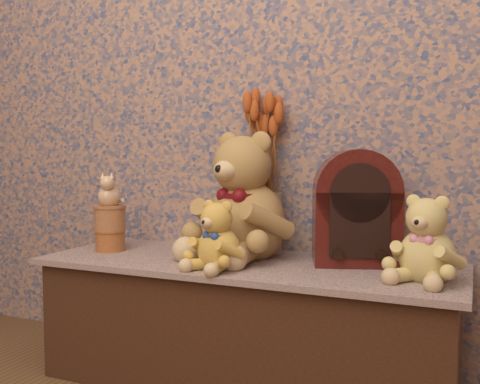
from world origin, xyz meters
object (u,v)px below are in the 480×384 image
object	(u,v)px
teddy_medium	(219,232)
teddy_small	(428,235)
teddy_large	(246,190)
cathedral_radio	(356,207)
biscuit_tin_lower	(110,240)
ceramic_vase	(264,223)
cat_figurine	(109,189)

from	to	relation	value
teddy_medium	teddy_small	xyz separation A→B (m)	(0.62, 0.10, 0.02)
teddy_large	cathedral_radio	xyz separation A→B (m)	(0.38, 0.04, -0.05)
biscuit_tin_lower	ceramic_vase	bearing A→B (deg)	20.27
teddy_large	cathedral_radio	bearing A→B (deg)	23.17
teddy_medium	cat_figurine	xyz separation A→B (m)	(-0.52, 0.13, 0.12)
ceramic_vase	cat_figurine	bearing A→B (deg)	-159.73
teddy_large	ceramic_vase	distance (m)	0.16
teddy_medium	teddy_small	distance (m)	0.63
teddy_small	cat_figurine	xyz separation A→B (m)	(-1.14, 0.03, 0.10)
teddy_small	cat_figurine	world-z (taller)	cat_figurine
teddy_small	biscuit_tin_lower	world-z (taller)	teddy_small
cathedral_radio	biscuit_tin_lower	xyz separation A→B (m)	(-0.89, -0.14, -0.15)
teddy_small	cathedral_radio	size ratio (longest dim) A/B	0.70
teddy_large	teddy_medium	distance (m)	0.25
teddy_small	ceramic_vase	bearing A→B (deg)	176.03
teddy_small	cat_figurine	distance (m)	1.14
teddy_medium	ceramic_vase	world-z (taller)	teddy_medium
teddy_large	biscuit_tin_lower	bearing A→B (deg)	-152.10
cathedral_radio	biscuit_tin_lower	distance (m)	0.92
teddy_small	teddy_large	bearing A→B (deg)	-174.36
teddy_medium	cathedral_radio	xyz separation A→B (m)	(0.38, 0.26, 0.07)
cat_figurine	teddy_large	bearing A→B (deg)	-12.92
teddy_medium	cathedral_radio	world-z (taller)	cathedral_radio
biscuit_tin_lower	cat_figurine	xyz separation A→B (m)	(0.00, 0.00, 0.19)
teddy_medium	cathedral_radio	bearing A→B (deg)	50.20
teddy_medium	biscuit_tin_lower	bearing A→B (deg)	-178.28
teddy_medium	teddy_small	world-z (taller)	teddy_small
cathedral_radio	teddy_medium	bearing A→B (deg)	-164.15
teddy_large	teddy_medium	xyz separation A→B (m)	(0.00, -0.22, -0.12)
teddy_small	cathedral_radio	world-z (taller)	cathedral_radio
teddy_large	cat_figurine	xyz separation A→B (m)	(-0.52, -0.10, -0.00)
cathedral_radio	ceramic_vase	world-z (taller)	cathedral_radio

